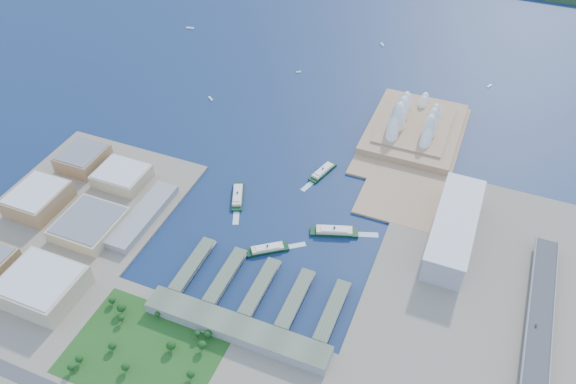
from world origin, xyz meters
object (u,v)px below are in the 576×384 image
at_px(opera_house, 417,115).
at_px(ferry_a, 237,195).
at_px(ferry_d, 334,230).
at_px(car_c, 536,326).
at_px(toaster_building, 454,229).
at_px(ferry_b, 323,170).
at_px(ferry_c, 267,248).

relative_size(opera_house, ferry_a, 3.38).
bearing_deg(ferry_d, car_c, -123.01).
bearing_deg(toaster_building, ferry_b, 161.84).
distance_m(ferry_c, car_c, 298.45).
bearing_deg(car_c, toaster_building, 134.91).
height_order(opera_house, ferry_d, opera_house).
distance_m(ferry_b, ferry_d, 113.81).
height_order(opera_house, car_c, opera_house).
bearing_deg(ferry_a, car_c, -33.93).
bearing_deg(opera_house, ferry_d, -100.26).
bearing_deg(car_c, ferry_c, 179.37).
bearing_deg(ferry_c, toaster_building, -99.44).
xyz_separation_m(ferry_c, ferry_d, (63.59, 56.87, 0.75)).
distance_m(ferry_c, ferry_d, 85.31).
bearing_deg(opera_house, ferry_b, -124.16).
relative_size(ferry_b, ferry_d, 0.86).
xyz_separation_m(toaster_building, ferry_d, (-133.65, -41.19, -15.01)).
bearing_deg(ferry_b, ferry_c, -78.28).
bearing_deg(ferry_a, toaster_building, -16.84).
xyz_separation_m(ferry_a, car_c, (371.49, -73.01, 10.51)).
relative_size(ferry_a, ferry_b, 1.07).
height_order(ferry_b, ferry_d, ferry_d).
xyz_separation_m(ferry_a, ferry_b, (85.87, 88.88, -0.32)).
bearing_deg(toaster_building, ferry_c, -153.57).
relative_size(toaster_building, ferry_d, 2.67).
bearing_deg(car_c, ferry_a, 168.88).
bearing_deg(ferry_b, ferry_d, -47.12).
bearing_deg(ferry_a, ferry_c, -66.41).
xyz_separation_m(opera_house, ferry_c, (-107.23, -298.05, -27.25)).
distance_m(ferry_b, car_c, 328.48).
xyz_separation_m(ferry_b, ferry_d, (50.97, -101.76, 0.78)).
bearing_deg(ferry_c, ferry_b, -40.42).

